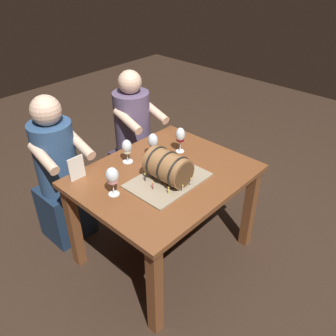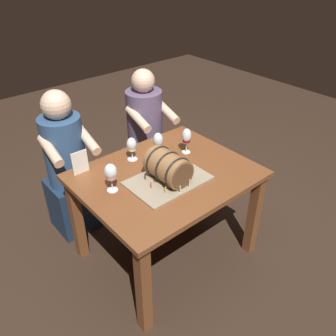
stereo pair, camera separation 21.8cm
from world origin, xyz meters
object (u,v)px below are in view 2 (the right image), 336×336
object	(u,v)px
person_seated_right	(146,142)
dining_table	(166,188)
wine_glass_white	(132,145)
person_seated_left	(69,172)
wine_glass_empty	(158,140)
menu_card	(80,162)
wine_glass_red	(187,137)
barrel_cake	(168,169)
wine_glass_rose	(111,173)

from	to	relation	value
person_seated_right	dining_table	bearing A→B (deg)	-117.32
wine_glass_white	person_seated_right	size ratio (longest dim) A/B	0.14
dining_table	person_seated_left	xyz separation A→B (m)	(-0.37, 0.72, -0.08)
wine_glass_empty	menu_card	size ratio (longest dim) A/B	1.19
wine_glass_red	person_seated_right	bearing A→B (deg)	82.36
dining_table	person_seated_left	world-z (taller)	person_seated_left
wine_glass_red	wine_glass_white	bearing A→B (deg)	153.99
wine_glass_white	wine_glass_red	distance (m)	0.40
wine_glass_empty	barrel_cake	bearing A→B (deg)	-117.51
barrel_cake	person_seated_right	size ratio (longest dim) A/B	0.43
barrel_cake	wine_glass_red	bearing A→B (deg)	29.64
wine_glass_rose	menu_card	bearing A→B (deg)	99.26
wine_glass_empty	person_seated_right	world-z (taller)	person_seated_right
wine_glass_empty	wine_glass_white	bearing A→B (deg)	150.60
barrel_cake	person_seated_left	size ratio (longest dim) A/B	0.43
wine_glass_white	menu_card	distance (m)	0.37
dining_table	person_seated_left	size ratio (longest dim) A/B	0.95
wine_glass_red	person_seated_left	world-z (taller)	person_seated_left
barrel_cake	wine_glass_empty	bearing A→B (deg)	62.49
person_seated_right	wine_glass_rose	bearing A→B (deg)	-138.92
dining_table	person_seated_right	xyz separation A→B (m)	(0.37, 0.72, -0.08)
wine_glass_rose	wine_glass_white	distance (m)	0.38
wine_glass_empty	person_seated_left	xyz separation A→B (m)	(-0.47, 0.52, -0.33)
dining_table	wine_glass_red	size ratio (longest dim) A/B	5.92
wine_glass_empty	menu_card	xyz separation A→B (m)	(-0.52, 0.17, -0.05)
wine_glass_white	person_seated_right	world-z (taller)	person_seated_right
barrel_cake	wine_glass_white	size ratio (longest dim) A/B	2.95
wine_glass_red	menu_card	xyz separation A→B (m)	(-0.71, 0.26, -0.05)
barrel_cake	wine_glass_red	world-z (taller)	barrel_cake
barrel_cake	wine_glass_rose	world-z (taller)	barrel_cake
wine_glass_empty	wine_glass_white	xyz separation A→B (m)	(-0.16, 0.09, -0.02)
wine_glass_red	person_seated_right	world-z (taller)	person_seated_right
wine_glass_empty	person_seated_right	xyz separation A→B (m)	(0.28, 0.52, -0.33)
wine_glass_empty	wine_glass_rose	bearing A→B (deg)	-164.79
menu_card	wine_glass_rose	bearing A→B (deg)	-78.47
barrel_cake	wine_glass_white	world-z (taller)	barrel_cake
wine_glass_empty	wine_glass_white	size ratio (longest dim) A/B	1.11
dining_table	menu_card	xyz separation A→B (m)	(-0.42, 0.37, 0.20)
barrel_cake	wine_glass_red	xyz separation A→B (m)	(0.34, 0.19, 0.04)
dining_table	wine_glass_rose	size ratio (longest dim) A/B	5.93
wine_glass_rose	wine_glass_red	distance (m)	0.67
wine_glass_white	wine_glass_red	world-z (taller)	wine_glass_red
wine_glass_white	dining_table	bearing A→B (deg)	-77.41
wine_glass_rose	wine_glass_red	world-z (taller)	same
wine_glass_white	wine_glass_red	xyz separation A→B (m)	(0.36, -0.17, 0.02)
person_seated_right	wine_glass_red	bearing A→B (deg)	-97.64
barrel_cake	wine_glass_white	distance (m)	0.37
wine_glass_red	barrel_cake	bearing A→B (deg)	-150.36
person_seated_left	barrel_cake	bearing A→B (deg)	-67.72
wine_glass_rose	wine_glass_white	xyz separation A→B (m)	(0.31, 0.22, -0.02)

